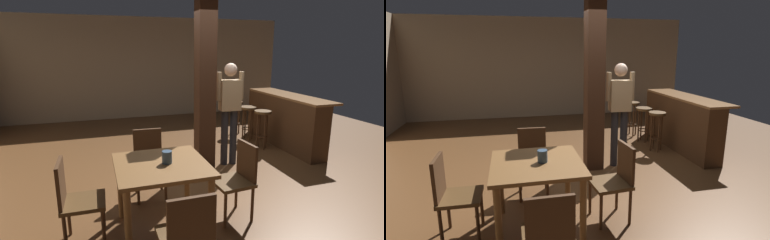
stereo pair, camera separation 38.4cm
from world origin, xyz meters
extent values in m
plane|color=brown|center=(0.00, 0.00, 0.00)|extent=(10.80, 10.80, 0.00)
cube|color=gray|center=(0.00, 4.50, 1.40)|extent=(8.00, 0.10, 2.80)
cube|color=#382114|center=(0.13, 0.31, 1.40)|extent=(0.28, 0.28, 2.80)
cube|color=brown|center=(-0.93, -1.24, 0.76)|extent=(0.95, 0.95, 0.04)
cylinder|color=brown|center=(-0.52, -0.83, 0.37)|extent=(0.07, 0.07, 0.74)
cylinder|color=brown|center=(-1.34, -0.83, 0.37)|extent=(0.07, 0.07, 0.74)
cylinder|color=brown|center=(-0.52, -1.65, 0.37)|extent=(0.07, 0.07, 0.74)
cylinder|color=brown|center=(-1.34, -1.65, 0.37)|extent=(0.07, 0.07, 0.74)
cube|color=#4C3319|center=(-1.72, -1.21, 0.45)|extent=(0.43, 0.43, 0.04)
cube|color=#422816|center=(-1.92, -1.21, 0.68)|extent=(0.04, 0.38, 0.45)
cylinder|color=#422816|center=(-1.55, -1.04, 0.23)|extent=(0.04, 0.04, 0.43)
cylinder|color=#422816|center=(-1.55, -1.39, 0.23)|extent=(0.04, 0.04, 0.43)
cylinder|color=#422816|center=(-1.90, -1.03, 0.23)|extent=(0.04, 0.04, 0.43)
cylinder|color=#422816|center=(-1.90, -1.38, 0.23)|extent=(0.04, 0.04, 0.43)
cube|color=#4C3319|center=(-0.92, -0.47, 0.45)|extent=(0.44, 0.44, 0.04)
cube|color=#422816|center=(-0.91, -0.28, 0.68)|extent=(0.38, 0.06, 0.45)
cylinder|color=#422816|center=(-0.76, -0.65, 0.23)|extent=(0.04, 0.04, 0.43)
cylinder|color=#422816|center=(-1.11, -0.64, 0.23)|extent=(0.04, 0.04, 0.43)
cylinder|color=#422816|center=(-0.74, -0.30, 0.23)|extent=(0.04, 0.04, 0.43)
cylinder|color=#422816|center=(-1.09, -0.29, 0.23)|extent=(0.04, 0.04, 0.43)
cube|color=#4C3319|center=(-0.11, -1.25, 0.45)|extent=(0.45, 0.45, 0.04)
cube|color=#422816|center=(0.08, -1.23, 0.68)|extent=(0.07, 0.38, 0.45)
cylinder|color=#422816|center=(-0.27, -1.44, 0.23)|extent=(0.04, 0.04, 0.43)
cylinder|color=#422816|center=(-0.30, -1.09, 0.23)|extent=(0.04, 0.04, 0.43)
cylinder|color=#422816|center=(0.08, -1.41, 0.23)|extent=(0.04, 0.04, 0.43)
cylinder|color=#422816|center=(0.05, -1.06, 0.23)|extent=(0.04, 0.04, 0.43)
cube|color=#4C3319|center=(-0.93, -2.06, 0.45)|extent=(0.42, 0.42, 0.04)
cube|color=#422816|center=(-0.93, -2.26, 0.68)|extent=(0.38, 0.04, 0.45)
cylinder|color=#33475B|center=(-0.87, -1.25, 0.84)|extent=(0.11, 0.11, 0.13)
cube|color=tan|center=(0.57, 0.31, 1.20)|extent=(0.35, 0.22, 0.50)
sphere|color=beige|center=(0.57, 0.31, 1.61)|extent=(0.22, 0.22, 0.21)
cylinder|color=#232328|center=(0.65, 0.31, 0.47)|extent=(0.13, 0.13, 0.95)
cylinder|color=#232328|center=(0.49, 0.32, 0.47)|extent=(0.13, 0.13, 0.95)
cylinder|color=tan|center=(0.77, 0.30, 1.35)|extent=(0.09, 0.09, 0.46)
cylinder|color=tan|center=(0.38, 0.33, 1.35)|extent=(0.09, 0.09, 0.46)
cube|color=brown|center=(2.17, 0.92, 1.02)|extent=(0.56, 2.23, 0.04)
cube|color=#422816|center=(2.07, 0.92, 0.50)|extent=(0.36, 2.23, 1.00)
cylinder|color=#4C3319|center=(1.54, 0.86, 0.74)|extent=(0.32, 0.32, 0.05)
torus|color=#422816|center=(1.54, 0.86, 0.26)|extent=(0.23, 0.23, 0.02)
cylinder|color=#422816|center=(1.54, 0.96, 0.36)|extent=(0.03, 0.03, 0.72)
cylinder|color=#422816|center=(1.54, 0.75, 0.36)|extent=(0.03, 0.03, 0.72)
cylinder|color=#422816|center=(1.65, 0.86, 0.36)|extent=(0.03, 0.03, 0.72)
cylinder|color=#422816|center=(1.44, 0.86, 0.36)|extent=(0.03, 0.03, 0.72)
cylinder|color=#4C3319|center=(1.57, 1.48, 0.71)|extent=(0.35, 0.35, 0.05)
torus|color=#422816|center=(1.57, 1.48, 0.25)|extent=(0.24, 0.24, 0.02)
cylinder|color=#422816|center=(1.57, 1.59, 0.34)|extent=(0.03, 0.03, 0.68)
cylinder|color=#422816|center=(1.57, 1.37, 0.34)|extent=(0.03, 0.03, 0.68)
cylinder|color=#422816|center=(1.68, 1.48, 0.34)|extent=(0.03, 0.03, 0.68)
cylinder|color=#422816|center=(1.45, 1.48, 0.34)|extent=(0.03, 0.03, 0.68)
cylinder|color=#4C3319|center=(1.50, 1.97, 0.75)|extent=(0.32, 0.32, 0.05)
torus|color=#4C301C|center=(1.50, 1.97, 0.26)|extent=(0.23, 0.23, 0.02)
cylinder|color=#4C301C|center=(1.50, 2.08, 0.36)|extent=(0.03, 0.03, 0.72)
cylinder|color=#4C301C|center=(1.50, 1.87, 0.36)|extent=(0.03, 0.03, 0.72)
cylinder|color=#4C301C|center=(1.61, 1.97, 0.36)|extent=(0.03, 0.03, 0.72)
cylinder|color=#4C301C|center=(1.40, 1.97, 0.36)|extent=(0.03, 0.03, 0.72)
camera|label=1|loc=(-1.54, -4.13, 1.95)|focal=28.00mm
camera|label=2|loc=(-1.17, -4.23, 1.95)|focal=28.00mm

